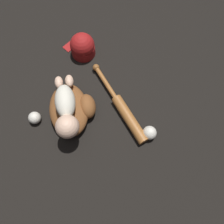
% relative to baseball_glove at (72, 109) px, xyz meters
% --- Properties ---
extents(ground_plane, '(6.00, 6.00, 0.00)m').
position_rel_baseball_glove_xyz_m(ground_plane, '(0.06, -0.04, -0.05)').
color(ground_plane, black).
extents(baseball_glove, '(0.33, 0.27, 0.10)m').
position_rel_baseball_glove_xyz_m(baseball_glove, '(0.00, 0.00, 0.00)').
color(baseball_glove, brown).
rests_on(baseball_glove, ground).
extents(baby_figure, '(0.35, 0.14, 0.11)m').
position_rel_baseball_glove_xyz_m(baby_figure, '(0.05, -0.01, 0.10)').
color(baby_figure, silver).
rests_on(baby_figure, baseball_glove).
extents(baseball_bat, '(0.48, 0.28, 0.06)m').
position_rel_baseball_glove_xyz_m(baseball_bat, '(0.01, 0.27, -0.02)').
color(baseball_bat, '#9E602D').
rests_on(baseball_bat, ground).
extents(baseball, '(0.07, 0.07, 0.07)m').
position_rel_baseball_glove_xyz_m(baseball, '(0.14, 0.39, -0.01)').
color(baseball, silver).
rests_on(baseball, ground).
extents(baseball_spare, '(0.06, 0.06, 0.06)m').
position_rel_baseball_glove_xyz_m(baseball_spare, '(0.04, -0.20, -0.02)').
color(baseball_spare, silver).
rests_on(baseball_spare, ground).
extents(baseball_cap, '(0.20, 0.20, 0.14)m').
position_rel_baseball_glove_xyz_m(baseball_cap, '(-0.39, 0.05, 0.01)').
color(baseball_cap, maroon).
rests_on(baseball_cap, ground).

